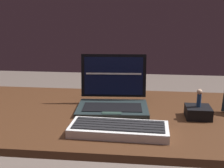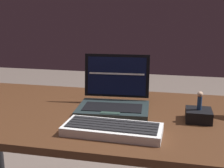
# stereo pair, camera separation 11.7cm
# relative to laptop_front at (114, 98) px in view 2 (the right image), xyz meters

# --- Properties ---
(desk) EXTENTS (1.61, 0.71, 0.70)m
(desk) POSITION_rel_laptop_front_xyz_m (-0.02, -0.06, -0.16)
(desk) COLOR #462816
(desk) RESTS_ON ground
(laptop_front) EXTENTS (0.31, 0.25, 0.22)m
(laptop_front) POSITION_rel_laptop_front_xyz_m (0.00, 0.00, 0.00)
(laptop_front) COLOR #1F2A2C
(laptop_front) RESTS_ON desk
(external_keyboard) EXTENTS (0.34, 0.14, 0.03)m
(external_keyboard) POSITION_rel_laptop_front_xyz_m (0.05, -0.27, -0.03)
(external_keyboard) COLOR silver
(external_keyboard) RESTS_ON desk
(figurine_stand) EXTENTS (0.10, 0.10, 0.05)m
(figurine_stand) POSITION_rel_laptop_front_xyz_m (0.35, -0.08, -0.02)
(figurine_stand) COLOR black
(figurine_stand) RESTS_ON desk
(figurine) EXTENTS (0.02, 0.02, 0.07)m
(figurine) POSITION_rel_laptop_front_xyz_m (0.35, -0.08, 0.04)
(figurine) COLOR navy
(figurine) RESTS_ON figurine_stand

